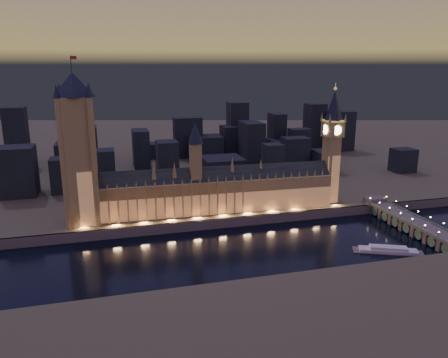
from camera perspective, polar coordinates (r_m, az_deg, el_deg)
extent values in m
plane|color=black|center=(328.65, 1.68, -8.85)|extent=(2000.00, 2000.00, 0.00)
cube|color=brown|center=(822.85, -8.87, 5.63)|extent=(2000.00, 960.00, 8.00)
cube|color=#4F4851|center=(363.72, -0.19, -5.78)|extent=(2000.00, 2.50, 8.00)
cube|color=#98804A|center=(377.75, -0.68, -2.11)|extent=(200.58, 27.08, 28.00)
cube|color=#C07F51|center=(369.79, -0.28, -3.30)|extent=(200.00, 0.50, 18.00)
cube|color=black|center=(373.19, -0.69, 0.38)|extent=(200.45, 23.35, 16.26)
cube|color=#98804A|center=(365.83, -3.73, 2.15)|extent=(9.00, 9.00, 32.00)
cone|color=#151A31|center=(361.24, -3.79, 6.03)|extent=(13.00, 13.00, 18.00)
cube|color=#98804A|center=(356.88, -16.01, -3.72)|extent=(1.20, 1.20, 28.00)
cone|color=#98804A|center=(352.62, -16.20, -1.07)|extent=(2.00, 2.00, 6.00)
cube|color=#98804A|center=(356.75, -14.82, -3.64)|extent=(1.20, 1.20, 28.00)
cone|color=#98804A|center=(352.49, -15.00, -0.99)|extent=(2.00, 2.00, 6.00)
cube|color=#98804A|center=(356.78, -13.63, -3.57)|extent=(1.20, 1.20, 28.00)
cone|color=#98804A|center=(352.52, -13.80, -0.91)|extent=(2.00, 2.00, 6.00)
cube|color=#98804A|center=(356.96, -12.44, -3.48)|extent=(1.20, 1.20, 28.00)
cone|color=#98804A|center=(352.70, -12.60, -0.83)|extent=(2.00, 2.00, 6.00)
cube|color=#98804A|center=(357.29, -11.26, -3.40)|extent=(1.20, 1.20, 28.00)
cone|color=#98804A|center=(353.04, -11.40, -0.75)|extent=(2.00, 2.00, 6.00)
cube|color=#98804A|center=(357.78, -10.07, -3.32)|extent=(1.20, 1.20, 28.00)
cone|color=#98804A|center=(353.53, -10.21, -0.67)|extent=(2.00, 2.00, 6.00)
cube|color=#98804A|center=(358.41, -8.89, -3.23)|extent=(1.20, 1.20, 28.00)
cone|color=#98804A|center=(354.18, -9.01, -0.59)|extent=(2.00, 2.00, 6.00)
cube|color=#98804A|center=(359.20, -7.72, -3.15)|extent=(1.20, 1.20, 28.00)
cone|color=#98804A|center=(354.97, -7.83, -0.51)|extent=(2.00, 2.00, 6.00)
cube|color=#98804A|center=(360.14, -6.55, -3.06)|extent=(1.20, 1.20, 28.00)
cone|color=#98804A|center=(355.93, -6.64, -0.43)|extent=(2.00, 2.00, 6.00)
cube|color=#98804A|center=(361.23, -5.39, -2.98)|extent=(1.20, 1.20, 28.00)
cone|color=#98804A|center=(357.03, -5.47, -0.35)|extent=(2.00, 2.00, 6.00)
cube|color=#98804A|center=(362.47, -4.23, -2.89)|extent=(1.20, 1.20, 28.00)
cone|color=#98804A|center=(358.28, -4.30, -0.27)|extent=(2.00, 2.00, 6.00)
cube|color=#98804A|center=(363.86, -3.09, -2.80)|extent=(1.20, 1.20, 28.00)
cone|color=#98804A|center=(359.68, -3.14, -0.19)|extent=(2.00, 2.00, 6.00)
cube|color=#98804A|center=(365.39, -1.95, -2.71)|extent=(1.20, 1.20, 28.00)
cone|color=#98804A|center=(361.23, -2.00, -0.11)|extent=(2.00, 2.00, 6.00)
cube|color=#98804A|center=(367.06, -0.82, -2.62)|extent=(1.20, 1.20, 28.00)
cone|color=#98804A|center=(362.92, -0.86, -0.03)|extent=(2.00, 2.00, 6.00)
cube|color=#98804A|center=(368.87, 0.29, -2.53)|extent=(1.20, 1.20, 28.00)
cone|color=#98804A|center=(364.76, 0.27, 0.05)|extent=(2.00, 2.00, 6.00)
cube|color=#98804A|center=(370.83, 1.40, -2.44)|extent=(1.20, 1.20, 28.00)
cone|color=#98804A|center=(366.73, 1.39, 0.12)|extent=(2.00, 2.00, 6.00)
cube|color=#98804A|center=(372.92, 2.49, -2.35)|extent=(1.20, 1.20, 28.00)
cone|color=#98804A|center=(368.84, 2.49, 0.20)|extent=(2.00, 2.00, 6.00)
cube|color=#98804A|center=(375.14, 3.57, -2.26)|extent=(1.20, 1.20, 28.00)
cone|color=#98804A|center=(371.09, 3.58, 0.27)|extent=(2.00, 2.00, 6.00)
cube|color=#98804A|center=(377.50, 4.63, -2.18)|extent=(1.20, 1.20, 28.00)
cone|color=#98804A|center=(373.48, 4.66, 0.35)|extent=(2.00, 2.00, 6.00)
cube|color=#98804A|center=(379.99, 5.69, -2.09)|extent=(1.20, 1.20, 28.00)
cone|color=#98804A|center=(375.99, 5.72, 0.42)|extent=(2.00, 2.00, 6.00)
cube|color=#98804A|center=(382.60, 6.73, -2.00)|extent=(1.20, 1.20, 28.00)
cone|color=#98804A|center=(378.63, 6.77, 0.49)|extent=(2.00, 2.00, 6.00)
cube|color=#98804A|center=(385.34, 7.75, -1.91)|extent=(1.20, 1.20, 28.00)
cone|color=#98804A|center=(381.40, 7.80, 0.56)|extent=(2.00, 2.00, 6.00)
cube|color=#98804A|center=(388.20, 8.76, -1.83)|extent=(1.20, 1.20, 28.00)
cone|color=#98804A|center=(384.29, 8.82, 0.63)|extent=(2.00, 2.00, 6.00)
cube|color=#98804A|center=(391.18, 9.75, -1.74)|extent=(1.20, 1.20, 28.00)
cone|color=#98804A|center=(387.30, 9.82, 0.70)|extent=(2.00, 2.00, 6.00)
cube|color=#98804A|center=(394.28, 10.73, -1.65)|extent=(1.20, 1.20, 28.00)
cone|color=#98804A|center=(390.43, 10.81, 0.76)|extent=(2.00, 2.00, 6.00)
cube|color=#98804A|center=(397.49, 11.69, -1.57)|extent=(1.20, 1.20, 28.00)
cone|color=#98804A|center=(393.67, 11.78, 0.83)|extent=(2.00, 2.00, 6.00)
cube|color=#98804A|center=(400.81, 12.64, -1.49)|extent=(1.20, 1.20, 28.00)
cone|color=#98804A|center=(397.02, 12.74, 0.89)|extent=(2.00, 2.00, 6.00)
cube|color=#98804A|center=(404.24, 13.57, -1.40)|extent=(1.20, 1.20, 28.00)
cone|color=#98804A|center=(400.49, 13.68, 0.96)|extent=(2.00, 2.00, 6.00)
cone|color=#98804A|center=(361.44, -9.17, 1.35)|extent=(4.40, 4.40, 18.00)
cone|color=#98804A|center=(363.94, -6.49, 1.22)|extent=(4.40, 4.40, 14.00)
cone|color=#98804A|center=(374.16, 1.09, 1.84)|extent=(4.40, 4.40, 16.00)
cone|color=#98804A|center=(382.52, 4.83, 1.77)|extent=(4.40, 4.40, 12.00)
cube|color=#98804A|center=(358.47, -18.36, 2.14)|extent=(24.96, 24.96, 99.84)
cube|color=#C07F51|center=(354.49, -18.08, -2.65)|extent=(22.00, 0.50, 44.00)
cone|color=#151A31|center=(351.17, -19.15, 11.56)|extent=(31.68, 31.68, 18.00)
cylinder|color=black|center=(350.87, -19.36, 14.00)|extent=(0.50, 0.50, 12.00)
cube|color=red|center=(350.78, -19.05, 14.76)|extent=(4.00, 0.15, 2.50)
cylinder|color=#98804A|center=(348.61, -20.25, 1.63)|extent=(4.40, 4.40, 99.84)
cone|color=#151A31|center=(341.29, -21.07, 10.65)|extent=(5.20, 5.20, 10.00)
cylinder|color=#98804A|center=(370.05, -19.98, 2.37)|extent=(4.40, 4.40, 99.84)
cone|color=#151A31|center=(363.16, -20.74, 10.86)|extent=(5.20, 5.20, 10.00)
cylinder|color=#98804A|center=(347.21, -16.64, 1.88)|extent=(4.40, 4.40, 99.84)
cone|color=#151A31|center=(339.86, -17.32, 10.94)|extent=(5.20, 5.20, 10.00)
cylinder|color=#98804A|center=(368.73, -16.58, 2.61)|extent=(4.40, 4.40, 99.84)
cone|color=#151A31|center=(361.82, -17.22, 11.14)|extent=(5.20, 5.20, 10.00)
cube|color=#98804A|center=(411.88, 13.71, 1.22)|extent=(13.80, 13.80, 60.45)
cube|color=#C07F51|center=(408.59, 14.05, -0.10)|extent=(12.00, 0.50, 44.00)
cube|color=#98804A|center=(405.10, 14.03, 6.34)|extent=(15.00, 15.00, 13.89)
cube|color=#F2C64C|center=(404.13, 14.09, 7.40)|extent=(15.75, 15.75, 1.20)
cone|color=#151A31|center=(402.73, 14.22, 9.31)|extent=(18.00, 18.00, 26.00)
sphere|color=#F2C64C|center=(401.73, 14.35, 11.37)|extent=(2.80, 2.80, 2.80)
cylinder|color=#F2C64C|center=(401.61, 14.37, 11.73)|extent=(0.40, 0.40, 5.00)
cylinder|color=#FFF2BF|center=(398.42, 14.57, 6.17)|extent=(8.40, 0.50, 8.40)
cylinder|color=#FFF2BF|center=(411.82, 13.51, 6.50)|extent=(8.40, 0.50, 8.40)
cylinder|color=#FFF2BF|center=(401.41, 13.05, 6.32)|extent=(0.50, 8.40, 8.40)
cylinder|color=#FFF2BF|center=(408.90, 14.98, 6.35)|extent=(0.50, 8.40, 8.40)
cone|color=#98804A|center=(393.60, 13.69, 7.73)|extent=(2.60, 2.60, 8.00)
cone|color=#98804A|center=(406.73, 12.68, 8.01)|extent=(2.60, 2.60, 8.00)
cone|color=#98804A|center=(401.00, 15.59, 7.73)|extent=(2.60, 2.60, 8.00)
cone|color=#98804A|center=(413.89, 14.54, 8.01)|extent=(2.60, 2.60, 8.00)
cube|color=#4F4851|center=(383.28, 23.64, -5.11)|extent=(17.48, 100.00, 1.60)
cube|color=#3F6C49|center=(377.80, 22.67, -5.06)|extent=(0.80, 100.00, 1.60)
cube|color=#3F6C49|center=(387.99, 24.63, -4.77)|extent=(0.80, 100.00, 1.60)
cube|color=#4F4851|center=(425.10, 19.07, -2.88)|extent=(17.48, 12.00, 9.50)
cube|color=#4F4851|center=(359.99, 27.08, -7.64)|extent=(15.73, 4.00, 9.50)
cylinder|color=black|center=(351.73, 26.22, -6.59)|extent=(0.30, 0.30, 4.40)
sphere|color=#FFD88C|center=(350.96, 26.26, -6.24)|extent=(1.00, 1.00, 1.00)
cube|color=#4F4851|center=(369.76, 25.61, -6.89)|extent=(15.73, 4.00, 9.50)
cylinder|color=black|center=(361.72, 24.74, -5.85)|extent=(0.30, 0.30, 4.40)
sphere|color=#FFD88C|center=(360.98, 24.78, -5.51)|extent=(1.00, 1.00, 1.00)
cylinder|color=black|center=(372.35, 26.73, -5.51)|extent=(0.30, 0.30, 4.40)
sphere|color=#FFD88C|center=(371.62, 26.77, -5.18)|extent=(1.00, 1.00, 1.00)
cube|color=#4F4851|center=(379.82, 24.22, -6.18)|extent=(15.73, 4.00, 9.50)
cylinder|color=black|center=(372.00, 23.36, -5.14)|extent=(0.30, 0.30, 4.40)
sphere|color=#FFD88C|center=(371.27, 23.39, -4.81)|extent=(1.00, 1.00, 1.00)
cylinder|color=black|center=(382.34, 25.33, -4.84)|extent=(0.30, 0.30, 4.40)
sphere|color=#FFD88C|center=(381.63, 25.37, -4.51)|extent=(1.00, 1.00, 1.00)
cube|color=#4F4851|center=(390.14, 22.91, -5.50)|extent=(15.73, 4.00, 9.50)
cylinder|color=black|center=(382.53, 22.05, -4.48)|extent=(0.30, 0.30, 4.40)
sphere|color=#FFD88C|center=(381.83, 22.08, -4.15)|extent=(1.00, 1.00, 1.00)
cylinder|color=black|center=(392.60, 24.00, -4.20)|extent=(0.30, 0.30, 4.40)
sphere|color=#FFD88C|center=(391.91, 24.04, -3.88)|extent=(1.00, 1.00, 1.00)
cube|color=#4F4851|center=(400.71, 21.68, -4.85)|extent=(15.73, 4.00, 9.50)
cylinder|color=black|center=(393.30, 20.81, -3.84)|extent=(0.30, 0.30, 4.40)
sphere|color=#FFD88C|center=(392.61, 20.84, -3.52)|extent=(1.00, 1.00, 1.00)
cylinder|color=black|center=(403.10, 22.74, -3.59)|extent=(0.30, 0.30, 4.40)
sphere|color=#FFD88C|center=(402.43, 22.77, -3.28)|extent=(1.00, 1.00, 1.00)
cube|color=#4F4851|center=(411.50, 20.50, -4.23)|extent=(15.73, 4.00, 9.50)
cylinder|color=black|center=(404.29, 19.64, -3.24)|extent=(0.30, 0.30, 4.40)
sphere|color=#FFD88C|center=(403.62, 19.67, -2.93)|extent=(1.00, 1.00, 1.00)
cylinder|color=black|center=(413.83, 21.55, -3.01)|extent=(0.30, 0.30, 4.40)
sphere|color=#FFD88C|center=(413.17, 21.58, -2.71)|extent=(1.00, 1.00, 1.00)
cube|color=#4F4851|center=(422.50, 19.39, -3.65)|extent=(15.73, 4.00, 9.50)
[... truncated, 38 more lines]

